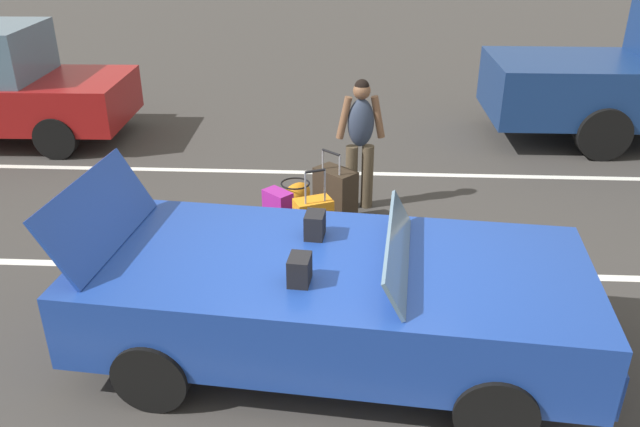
{
  "coord_description": "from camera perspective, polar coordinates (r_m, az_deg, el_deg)",
  "views": [
    {
      "loc": [
        0.13,
        -4.45,
        3.54
      ],
      "look_at": [
        -0.17,
        1.22,
        0.75
      ],
      "focal_mm": 35.93,
      "sensor_mm": 36.0,
      "label": 1
    }
  ],
  "objects": [
    {
      "name": "convertible_car",
      "position": [
        5.32,
        3.27,
        -7.53
      ],
      "size": [
        4.34,
        2.15,
        1.51
      ],
      "rotation": [
        0.0,
        0.0,
        -0.1
      ],
      "color": "navy",
      "rests_on": "ground_plane"
    },
    {
      "name": "suitcase_large_black",
      "position": [
        7.54,
        1.39,
        1.31
      ],
      "size": [
        0.54,
        0.53,
        0.99
      ],
      "rotation": [
        0.0,
        0.0,
        0.84
      ],
      "color": "#2D2319",
      "rests_on": "ground_plane"
    },
    {
      "name": "suitcase_small_carryon",
      "position": [
        7.54,
        -3.76,
        0.24
      ],
      "size": [
        0.39,
        0.38,
        0.5
      ],
      "rotation": [
        0.0,
        0.0,
        0.83
      ],
      "color": "#991E8C",
      "rests_on": "ground_plane"
    },
    {
      "name": "lot_line_mid",
      "position": [
        6.81,
        1.48,
        -5.13
      ],
      "size": [
        18.0,
        0.12,
        0.01
      ],
      "primitive_type": "cube",
      "color": "silver",
      "rests_on": "ground_plane"
    },
    {
      "name": "traveler_person",
      "position": [
        7.87,
        3.62,
        6.76
      ],
      "size": [
        0.61,
        0.26,
        1.65
      ],
      "rotation": [
        0.0,
        0.0,
        -1.44
      ],
      "color": "#4C3F2D",
      "rests_on": "ground_plane"
    },
    {
      "name": "lot_line_far",
      "position": [
        9.23,
        1.96,
        3.6
      ],
      "size": [
        18.0,
        0.12,
        0.01
      ],
      "primitive_type": "cube",
      "color": "silver",
      "rests_on": "ground_plane"
    },
    {
      "name": "suitcase_medium_bright",
      "position": [
        7.06,
        -0.62,
        -1.04
      ],
      "size": [
        0.46,
        0.38,
        1.0
      ],
      "rotation": [
        0.0,
        0.0,
        1.99
      ],
      "color": "orange",
      "rests_on": "ground_plane"
    },
    {
      "name": "ground_plane",
      "position": [
        5.68,
        1.08,
        -12.35
      ],
      "size": [
        80.0,
        80.0,
        0.0
      ],
      "primitive_type": "plane",
      "color": "#383533"
    },
    {
      "name": "duffel_bag",
      "position": [
        8.13,
        -2.2,
        1.58
      ],
      "size": [
        0.49,
        0.7,
        0.34
      ],
      "rotation": [
        0.0,
        0.0,
        4.38
      ],
      "color": "orange",
      "rests_on": "ground_plane"
    }
  ]
}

